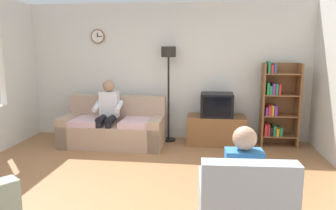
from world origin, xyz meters
name	(u,v)px	position (x,y,z in m)	size (l,w,h in m)	color
ground_plane	(140,192)	(0.00, 0.00, 0.00)	(12.00, 12.00, 0.00)	#9E6B42
back_wall_assembly	(167,72)	(0.00, 2.66, 1.35)	(6.20, 0.17, 2.70)	silver
couch	(114,128)	(-0.93, 1.95, 0.31)	(1.90, 0.88, 0.90)	tan
tv_stand	(216,130)	(1.00, 2.25, 0.27)	(1.10, 0.56, 0.55)	brown
tv	(217,105)	(1.00, 2.23, 0.77)	(0.60, 0.49, 0.44)	black
bookshelf	(277,105)	(2.11, 2.32, 0.78)	(0.68, 0.36, 1.58)	brown
floor_lamp	(169,68)	(0.06, 2.35, 1.45)	(0.28, 0.28, 1.85)	black
person_on_couch	(108,110)	(-1.00, 1.84, 0.70)	(0.51, 0.54, 1.24)	silver
person_in_right_armchair	(241,177)	(1.18, -0.81, 0.60)	(0.53, 0.55, 1.12)	#3372B2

